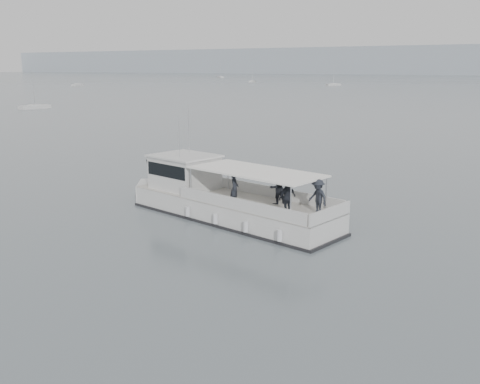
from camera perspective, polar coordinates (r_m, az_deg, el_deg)
The scene contains 3 objects.
ground at distance 28.16m, azimuth 8.06°, elevation -3.83°, with size 1400.00×1400.00×0.00m, color slate.
tour_boat at distance 30.06m, azimuth -2.60°, elevation -0.64°, with size 14.54×5.89×6.06m.
moored_fleet at distance 230.12m, azimuth 22.36°, elevation 10.33°, with size 420.02×365.41×10.51m.
Camera 1 is at (10.37, -24.86, 8.21)m, focal length 40.00 mm.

